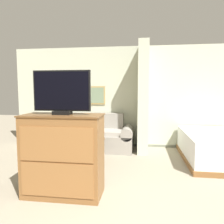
{
  "coord_description": "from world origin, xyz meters",
  "views": [
    {
      "loc": [
        -0.11,
        -2.02,
        1.48
      ],
      "look_at": [
        -0.69,
        2.21,
        1.05
      ],
      "focal_mm": 35.0,
      "sensor_mm": 36.0,
      "label": 1
    }
  ],
  "objects_px": {
    "couch": "(92,136)",
    "tv_dresser": "(63,155)",
    "bed": "(221,147)",
    "table_lamp": "(46,117)",
    "tv": "(62,93)",
    "coffee_table": "(86,143)"
  },
  "relations": [
    {
      "from": "coffee_table",
      "to": "tv",
      "type": "relative_size",
      "value": 0.9
    },
    {
      "from": "table_lamp",
      "to": "tv",
      "type": "xyz_separation_m",
      "value": [
        1.34,
        -2.4,
        0.64
      ]
    },
    {
      "from": "couch",
      "to": "tv",
      "type": "height_order",
      "value": "tv"
    },
    {
      "from": "tv_dresser",
      "to": "tv",
      "type": "relative_size",
      "value": 1.44
    },
    {
      "from": "table_lamp",
      "to": "tv_dresser",
      "type": "distance_m",
      "value": 2.77
    },
    {
      "from": "tv",
      "to": "bed",
      "type": "xyz_separation_m",
      "value": [
        2.73,
        1.87,
        -1.15
      ]
    },
    {
      "from": "bed",
      "to": "tv_dresser",
      "type": "bearing_deg",
      "value": -145.57
    },
    {
      "from": "couch",
      "to": "coffee_table",
      "type": "distance_m",
      "value": 0.97
    },
    {
      "from": "bed",
      "to": "table_lamp",
      "type": "bearing_deg",
      "value": 172.48
    },
    {
      "from": "coffee_table",
      "to": "tv",
      "type": "distance_m",
      "value": 1.82
    },
    {
      "from": "coffee_table",
      "to": "tv",
      "type": "height_order",
      "value": "tv"
    },
    {
      "from": "couch",
      "to": "table_lamp",
      "type": "relative_size",
      "value": 6.04
    },
    {
      "from": "tv",
      "to": "bed",
      "type": "relative_size",
      "value": 0.42
    },
    {
      "from": "table_lamp",
      "to": "tv_dresser",
      "type": "xyz_separation_m",
      "value": [
        1.34,
        -2.41,
        -0.24
      ]
    },
    {
      "from": "table_lamp",
      "to": "tv",
      "type": "height_order",
      "value": "tv"
    },
    {
      "from": "couch",
      "to": "bed",
      "type": "relative_size",
      "value": 1.1
    },
    {
      "from": "coffee_table",
      "to": "couch",
      "type": "bearing_deg",
      "value": 95.71
    },
    {
      "from": "tv_dresser",
      "to": "tv",
      "type": "distance_m",
      "value": 0.87
    },
    {
      "from": "coffee_table",
      "to": "table_lamp",
      "type": "xyz_separation_m",
      "value": [
        -1.28,
        0.92,
        0.41
      ]
    },
    {
      "from": "couch",
      "to": "tv_dresser",
      "type": "distance_m",
      "value": 2.46
    },
    {
      "from": "tv",
      "to": "couch",
      "type": "bearing_deg",
      "value": 93.83
    },
    {
      "from": "table_lamp",
      "to": "tv_dresser",
      "type": "bearing_deg",
      "value": -60.8
    }
  ]
}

